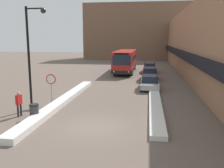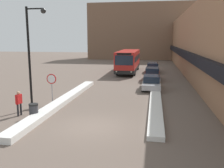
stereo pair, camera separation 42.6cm
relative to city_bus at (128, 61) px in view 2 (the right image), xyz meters
The scene contains 13 objects.
ground_plane 24.40m from the city_bus, 88.92° to the right, with size 160.00×160.00×0.00m, color #66564C.
building_row_right 10.77m from the city_bus, ahead, with size 5.50×60.00×8.87m.
building_backdrop_far 27.28m from the city_bus, 89.02° to the left, with size 26.00×8.00×13.57m.
snow_bank_left 19.68m from the city_bus, 99.21° to the right, with size 0.90×16.23×0.36m.
snow_bank_right 18.28m from the city_bus, 77.11° to the right, with size 0.90×16.32×0.26m.
city_bus is the anchor object (origin of this frame).
parked_car_front 13.24m from the city_bus, 73.90° to the right, with size 1.82×4.26×1.38m.
parked_car_middle 8.06m from the city_bus, 62.78° to the right, with size 1.84×4.63×1.55m.
parked_car_back 3.82m from the city_bus, ahead, with size 1.87×4.86×1.44m.
stop_sign 20.32m from the city_bus, 100.76° to the right, with size 0.76×0.08×2.37m.
street_lamp 22.07m from the city_bus, 101.70° to the right, with size 1.46×0.36×7.11m.
pedestrian 23.57m from the city_bus, 101.66° to the right, with size 0.27×0.53×1.65m.
trash_bin 23.73m from the city_bus, 98.67° to the right, with size 0.59×0.59×0.95m.
Camera 2 is at (3.41, -13.28, 4.96)m, focal length 40.00 mm.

